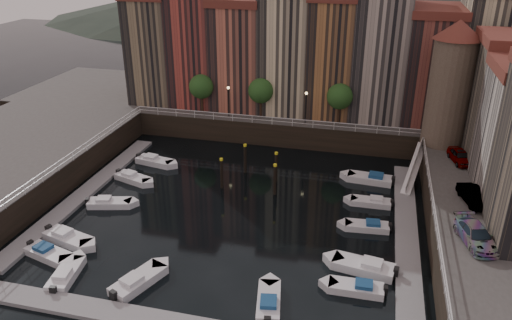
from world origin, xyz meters
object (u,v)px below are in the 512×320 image
(corner_tower, at_px, (451,82))
(car_c, at_px, (476,236))
(car_b, at_px, (473,197))
(boat_left_1, at_px, (67,238))
(boat_left_0, at_px, (48,253))
(car_a, at_px, (460,157))
(mooring_pilings, at_px, (254,170))
(boat_left_2, at_px, (109,203))
(gangway, at_px, (414,166))

(corner_tower, height_order, car_c, corner_tower)
(car_c, bearing_deg, car_b, 67.77)
(corner_tower, xyz_separation_m, boat_left_1, (-32.87, -23.99, -9.81))
(boat_left_0, distance_m, car_b, 36.95)
(boat_left_0, height_order, car_a, car_a)
(mooring_pilings, bearing_deg, car_a, 11.00)
(mooring_pilings, relative_size, boat_left_2, 1.33)
(boat_left_0, xyz_separation_m, boat_left_2, (0.64, 9.04, -0.00))
(mooring_pilings, xyz_separation_m, boat_left_0, (-13.54, -17.30, -1.30))
(boat_left_2, xyz_separation_m, car_b, (33.97, 3.47, 3.33))
(corner_tower, bearing_deg, car_a, -74.45)
(gangway, height_order, boat_left_0, gangway)
(boat_left_1, bearing_deg, car_b, 31.22)
(mooring_pilings, xyz_separation_m, boat_left_1, (-13.26, -14.87, -1.26))
(boat_left_1, bearing_deg, car_a, 43.80)
(boat_left_1, xyz_separation_m, boat_left_2, (0.36, 6.61, -0.04))
(car_a, distance_m, car_c, 15.56)
(boat_left_2, distance_m, car_b, 34.31)
(car_a, relative_size, car_c, 0.81)
(boat_left_0, xyz_separation_m, car_a, (34.55, 21.38, 3.33))
(boat_left_0, distance_m, car_a, 40.77)
(gangway, bearing_deg, corner_tower, 57.20)
(mooring_pilings, bearing_deg, car_b, -12.80)
(boat_left_1, xyz_separation_m, car_a, (34.27, 18.95, 3.30))
(car_b, bearing_deg, corner_tower, 80.70)
(gangway, distance_m, car_b, 10.53)
(boat_left_0, xyz_separation_m, car_b, (34.61, 12.51, 3.33))
(corner_tower, bearing_deg, gangway, -122.80)
(mooring_pilings, relative_size, car_a, 1.53)
(gangway, relative_size, boat_left_2, 1.80)
(boat_left_0, relative_size, car_c, 0.95)
(boat_left_1, xyz_separation_m, car_c, (33.64, 3.40, 3.33))
(mooring_pilings, relative_size, car_b, 1.48)
(gangway, xyz_separation_m, boat_left_0, (-30.25, -21.92, -1.56))
(car_a, height_order, car_c, car_c)
(corner_tower, xyz_separation_m, mooring_pilings, (-19.61, -9.13, -8.54))
(mooring_pilings, xyz_separation_m, car_b, (21.07, -4.79, 2.03))
(car_c, bearing_deg, boat_left_0, 173.41)
(car_b, distance_m, car_c, 6.71)
(corner_tower, bearing_deg, car_c, -87.85)
(boat_left_1, height_order, car_a, car_a)
(boat_left_2, bearing_deg, boat_left_1, -107.54)
(corner_tower, bearing_deg, car_b, -84.01)
(boat_left_2, relative_size, car_a, 1.15)
(corner_tower, bearing_deg, boat_left_0, -141.44)
(boat_left_2, distance_m, car_a, 36.24)
(corner_tower, distance_m, gangway, 9.86)
(mooring_pilings, height_order, boat_left_0, mooring_pilings)
(boat_left_2, bearing_deg, car_b, -8.62)
(mooring_pilings, relative_size, car_c, 1.24)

